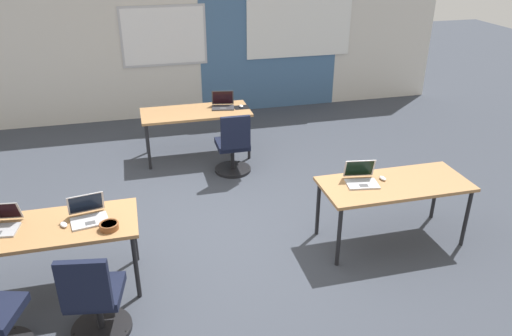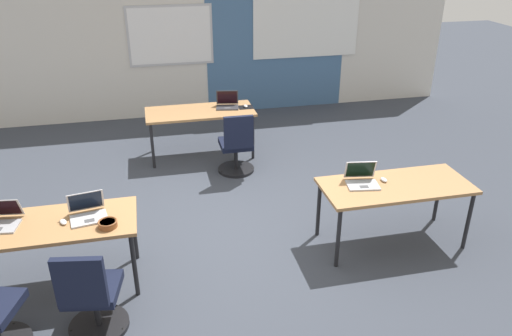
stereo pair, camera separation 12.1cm
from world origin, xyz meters
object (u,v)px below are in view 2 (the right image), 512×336
Objects in this scene: desk_near_left at (49,229)px; laptop_near_left_end at (1,220)px; chair_near_left_inner at (92,299)px; snack_bowl at (108,223)px; mouse_near_left_inner at (63,222)px; mouse_near_right_inner at (384,180)px; chair_far_right at (237,149)px; laptop_near_right_inner at (362,180)px; laptop_far_right at (227,104)px; desk_far_center at (200,114)px; laptop_near_left_inner at (88,212)px; mouse_far_right at (246,106)px; desk_near_right at (395,189)px.

desk_near_left is 0.43m from laptop_near_left_end.
chair_near_left_inner is 0.69m from snack_bowl.
mouse_near_right_inner is at bearing 2.34° from mouse_near_left_inner.
chair_far_right is at bearing 46.24° from mouse_near_left_inner.
laptop_near_right_inner is at bearing -179.08° from mouse_near_right_inner.
snack_bowl is (0.55, -0.18, 0.10)m from desk_near_left.
laptop_far_right is (2.03, 2.91, 0.03)m from mouse_near_left_inner.
desk_far_center is 3.22m from snack_bowl.
laptop_near_right_inner is (3.15, 0.09, 0.11)m from desk_near_left.
mouse_near_left_inner is (0.55, -0.11, -0.03)m from laptop_near_left_end.
laptop_near_left_inner is 3.46m from mouse_far_right.
desk_near_left is 3.61m from laptop_far_right.
chair_near_left_inner is (0.80, -0.81, -0.39)m from laptop_near_left_end.
chair_far_right is (2.16, 2.07, -0.28)m from desk_near_left.
laptop_far_right reaches higher than laptop_near_left_inner.
laptop_near_left_end is at bearing -122.69° from laptop_far_right.
snack_bowl is at bearing -111.95° from desk_far_center.
laptop_near_left_inner is 0.87m from chair_near_left_inner.
laptop_near_left_end is 0.99× the size of laptop_near_right_inner.
chair_near_left_inner reaches higher than mouse_far_right.
chair_far_right is 2.80m from snack_bowl.
chair_far_right is (0.41, -0.73, -0.28)m from desk_far_center.
desk_near_left is 0.59m from snack_bowl.
mouse_near_left_inner reaches higher than desk_near_right.
laptop_near_right_inner is 0.40× the size of chair_far_right.
desk_far_center is 15.79× the size of mouse_far_right.
desk_far_center is 14.09× the size of mouse_near_left_inner.
mouse_far_right is (2.05, 3.54, 0.36)m from chair_near_left_inner.
desk_near_left is 1.00× the size of desk_far_center.
laptop_near_left_inner is 1.01× the size of laptop_far_right.
mouse_near_left_inner is at bearing -177.66° from mouse_near_right_inner.
mouse_near_left_inner is 1.12× the size of mouse_far_right.
laptop_far_right is at bearing 114.73° from desk_near_right.
laptop_near_left_end reaches higher than desk_near_left.
laptop_far_right is at bearing 164.22° from mouse_far_right.
laptop_far_right is (1.82, 2.84, 0.00)m from laptop_near_left_inner.
desk_near_right is at bearing -45.42° from mouse_near_right_inner.
mouse_far_right reaches higher than desk_near_right.
desk_near_left is 3.15m from laptop_near_right_inner.
chair_near_left_inner is at bearing -62.32° from desk_near_left.
mouse_near_left_inner is 3.65m from mouse_far_right.
mouse_near_right_inner is 1.02× the size of mouse_far_right.
desk_near_left is at bearing 161.41° from snack_bowl.
chair_far_right is (1.80, 2.04, -0.39)m from laptop_near_left_inner.
desk_far_center is 3.10m from laptop_near_left_inner.
chair_far_right is at bearing 38.45° from laptop_near_left_inner.
laptop_near_right_inner is 2.10× the size of snack_bowl.
desk_near_right is at bearing -55.22° from laptop_far_right.
laptop_near_left_inner is (0.77, -0.04, 0.00)m from laptop_near_left_end.
laptop_near_left_inner is at bearing 179.39° from desk_near_right.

